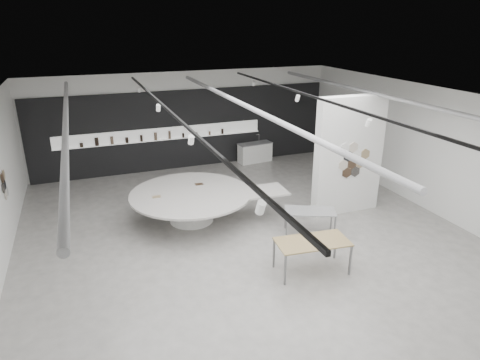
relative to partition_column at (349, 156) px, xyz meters
name	(u,v)px	position (x,y,z in m)	size (l,w,h in m)	color
room	(250,172)	(-3.59, -1.00, 0.27)	(12.02, 14.02, 3.82)	#9C9993
back_wall_display	(185,130)	(-3.59, 5.94, -0.26)	(11.80, 0.27, 3.10)	black
partition_column	(349,156)	(0.00, 0.00, 0.00)	(2.20, 0.38, 3.60)	white
display_island	(194,202)	(-4.59, 0.98, -1.21)	(4.61, 3.70, 0.91)	white
sample_table_wood	(312,243)	(-2.69, -2.66, -1.06)	(1.78, 1.02, 0.80)	#987F4E
sample_table_stone	(310,213)	(-1.80, -0.98, -1.15)	(1.54, 1.19, 0.71)	gray
kitchen_counter	(255,152)	(-0.72, 5.54, -1.39)	(1.49, 0.73, 1.13)	white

